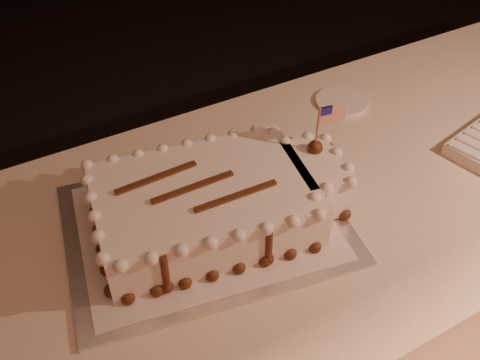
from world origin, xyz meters
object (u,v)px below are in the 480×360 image
banquet_table (338,274)px  side_plate (341,102)px  cake_board (206,224)px  sheet_cake (219,201)px

banquet_table → side_plate: size_ratio=17.48×
cake_board → side_plate: (0.51, 0.22, 0.00)m
banquet_table → side_plate: (0.13, 0.24, 0.38)m
side_plate → banquet_table: bearing=-119.1°
banquet_table → sheet_cake: 0.56m
sheet_cake → side_plate: sheet_cake is taller
banquet_table → cake_board: (-0.38, 0.02, 0.38)m
sheet_cake → banquet_table: bearing=-2.2°
sheet_cake → side_plate: size_ratio=3.96×
side_plate → sheet_cake: bearing=-154.9°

